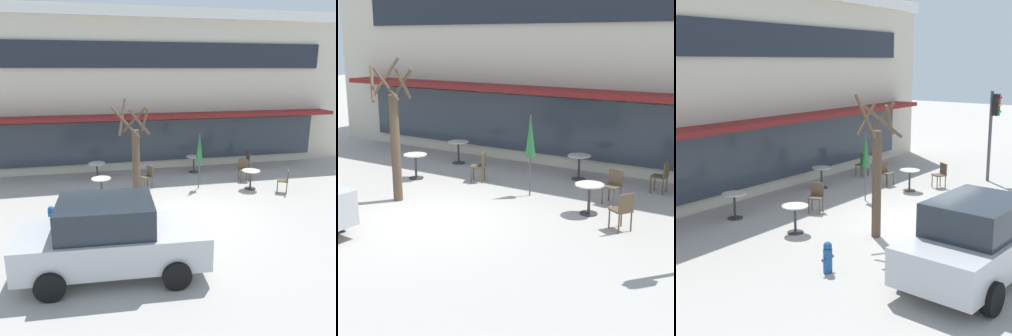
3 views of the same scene
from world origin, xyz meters
The scene contains 12 objects.
ground_plane centered at (0.00, 0.00, 0.00)m, with size 80.00×80.00×0.00m, color #ADA8A0.
building_facade centered at (0.00, 9.96, 3.58)m, with size 19.74×9.10×7.17m.
cafe_table_near_wall centered at (-2.80, 2.38, 0.52)m, with size 0.70×0.70×0.76m.
cafe_table_streetside centered at (1.44, 4.91, 0.52)m, with size 0.70×0.70×0.76m.
cafe_table_by_tree centered at (-2.89, 4.63, 0.52)m, with size 0.70×0.70×0.76m.
cafe_table_mid_patio centered at (2.96, 2.17, 0.52)m, with size 0.70×0.70×0.76m.
patio_umbrella_green_folded centered at (1.00, 2.71, 1.63)m, with size 0.28×0.28×2.20m.
cafe_chair_0 centered at (3.96, 4.83, 0.53)m, with size 0.41×0.41×0.89m.
cafe_chair_1 centered at (4.04, 1.50, 0.53)m, with size 0.55×0.55×0.89m.
cafe_chair_2 centered at (3.15, 3.28, 0.53)m, with size 0.46×0.46×0.89m.
cafe_chair_3 centered at (-0.96, 3.17, 0.53)m, with size 0.53×0.53×0.89m.
street_tree centered at (-1.76, 0.50, 1.70)m, with size 1.16×1.27×3.68m.
Camera 2 is at (7.59, -8.94, 4.19)m, focal length 55.00 mm.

